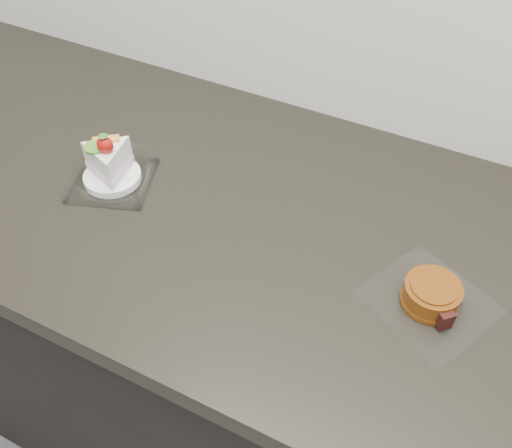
# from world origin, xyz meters

# --- Properties ---
(counter) EXTENTS (2.04, 0.64, 0.90)m
(counter) POSITION_xyz_m (0.00, 1.69, 0.45)
(counter) COLOR black
(counter) RESTS_ON ground
(cake_tray) EXTENTS (0.17, 0.17, 0.10)m
(cake_tray) POSITION_xyz_m (-0.40, 1.65, 0.93)
(cake_tray) COLOR white
(cake_tray) RESTS_ON counter
(mooncake_wrap) EXTENTS (0.21, 0.20, 0.04)m
(mooncake_wrap) POSITION_xyz_m (0.15, 1.64, 0.92)
(mooncake_wrap) COLOR white
(mooncake_wrap) RESTS_ON counter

